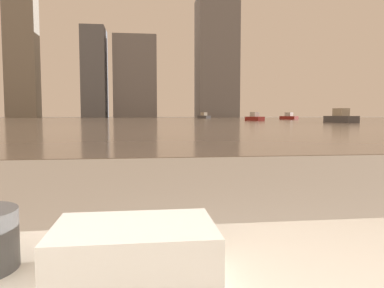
{
  "coord_description": "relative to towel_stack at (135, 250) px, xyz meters",
  "views": [
    {
      "loc": [
        -0.24,
        0.19,
        0.79
      ],
      "look_at": [
        0.04,
        2.41,
        0.61
      ],
      "focal_mm": 35.0,
      "sensor_mm": 36.0,
      "label": 1
    }
  ],
  "objects": [
    {
      "name": "towel_stack",
      "position": [
        0.0,
        0.0,
        0.0
      ],
      "size": [
        0.25,
        0.17,
        0.08
      ],
      "color": "white",
      "rests_on": "bathtub"
    },
    {
      "name": "harbor_water",
      "position": [
        0.26,
        61.24,
        -0.57
      ],
      "size": [
        180.0,
        110.0,
        0.01
      ],
      "color": "gray",
      "rests_on": "ground_plane"
    },
    {
      "name": "harbor_boat_0",
      "position": [
        14.85,
        48.32,
        -0.16
      ],
      "size": [
        2.01,
        3.26,
        1.16
      ],
      "color": "maroon",
      "rests_on": "harbor_water"
    },
    {
      "name": "harbor_boat_1",
      "position": [
        13.08,
        79.92,
        -0.11
      ],
      "size": [
        2.56,
        3.7,
        1.32
      ],
      "color": "#4C4C51",
      "rests_on": "harbor_water"
    },
    {
      "name": "harbor_boat_2",
      "position": [
        24.73,
        60.94,
        -0.15
      ],
      "size": [
        2.53,
        3.35,
        1.2
      ],
      "color": "maroon",
      "rests_on": "harbor_water"
    },
    {
      "name": "harbor_boat_3",
      "position": [
        19.63,
        34.7,
        -0.06
      ],
      "size": [
        1.9,
        4.0,
        1.44
      ],
      "color": "#4C4C51",
      "rests_on": "harbor_water"
    },
    {
      "name": "skyline_tower_2",
      "position": [
        -14.57,
        117.24,
        12.81
      ],
      "size": [
        6.93,
        11.56,
        26.79
      ],
      "color": "slate",
      "rests_on": "ground_plane"
    },
    {
      "name": "skyline_tower_3",
      "position": [
        -2.41,
        117.24,
        11.84
      ],
      "size": [
        13.04,
        7.98,
        24.84
      ],
      "color": "slate",
      "rests_on": "ground_plane"
    },
    {
      "name": "skyline_tower_4",
      "position": [
        23.07,
        117.24,
        18.08
      ],
      "size": [
        12.31,
        12.65,
        37.31
      ],
      "color": "slate",
      "rests_on": "ground_plane"
    }
  ]
}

